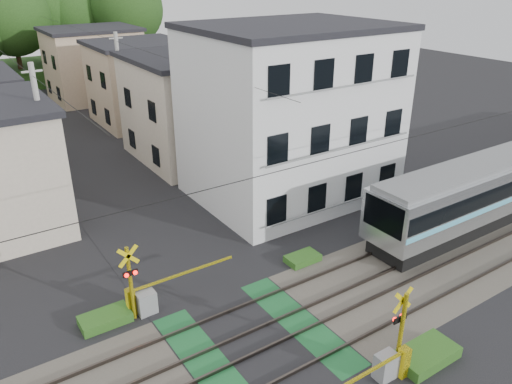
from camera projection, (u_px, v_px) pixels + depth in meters
ground at (256, 342)px, 17.27m from camera, size 120.00×120.00×0.00m
track_bed at (256, 341)px, 17.25m from camera, size 120.00×120.00×0.14m
crossing_signal_near at (390, 360)px, 15.51m from camera, size 4.74×0.65×3.09m
crossing_signal_far at (143, 297)px, 18.44m from camera, size 4.74×0.65×3.09m
apartment_block at (290, 113)px, 26.84m from camera, size 10.20×8.36×9.30m
houses_row at (59, 99)px, 35.72m from camera, size 22.07×31.35×6.80m
catenary at (388, 204)px, 18.80m from camera, size 60.00×5.04×7.00m
utility_poles at (47, 98)px, 32.51m from camera, size 7.90×42.00×8.00m
pedestrian at (51, 112)px, 41.64m from camera, size 0.59×0.41×1.54m
weed_patches at (298, 321)px, 18.01m from camera, size 10.25×8.80×0.40m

